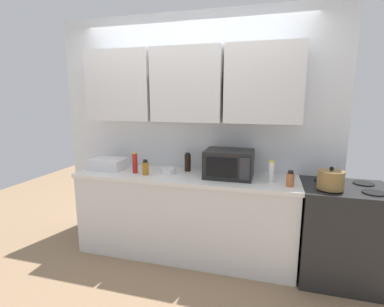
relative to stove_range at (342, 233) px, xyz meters
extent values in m
plane|color=#937556|center=(-1.55, -0.68, -0.45)|extent=(8.00, 8.00, 0.00)
cube|color=white|center=(-1.55, 0.35, 0.85)|extent=(3.19, 0.06, 2.60)
cube|color=silver|center=(-2.31, 0.16, 1.37)|extent=(0.73, 0.33, 0.75)
cube|color=silver|center=(-1.55, 0.16, 1.37)|extent=(0.73, 0.33, 0.75)
cube|color=silver|center=(-0.78, 0.16, 1.37)|extent=(0.73, 0.33, 0.75)
cube|color=silver|center=(-1.55, 0.02, -0.02)|extent=(2.29, 0.60, 0.86)
cube|color=white|center=(-1.55, 0.02, 0.43)|extent=(2.32, 0.63, 0.04)
cube|color=black|center=(0.00, 0.00, 0.00)|extent=(0.76, 0.64, 0.90)
cylinder|color=black|center=(-0.17, -0.14, 0.45)|extent=(0.18, 0.18, 0.01)
cylinder|color=black|center=(0.17, -0.14, 0.45)|extent=(0.18, 0.18, 0.01)
cylinder|color=black|center=(-0.17, 0.14, 0.45)|extent=(0.18, 0.18, 0.01)
cylinder|color=black|center=(0.17, 0.14, 0.45)|extent=(0.18, 0.18, 0.01)
cylinder|color=olive|center=(-0.17, -0.14, 0.54)|extent=(0.22, 0.22, 0.16)
sphere|color=black|center=(-0.17, -0.14, 0.64)|extent=(0.04, 0.04, 0.04)
cube|color=black|center=(-1.08, 0.05, 0.59)|extent=(0.48, 0.36, 0.28)
cube|color=black|center=(-1.13, -0.14, 0.59)|extent=(0.29, 0.01, 0.18)
cube|color=#2D2D33|center=(-0.91, -0.14, 0.59)|extent=(0.10, 0.01, 0.21)
cube|color=silver|center=(-2.45, 0.02, 0.51)|extent=(0.38, 0.30, 0.12)
cylinder|color=#AD701E|center=(-1.94, -0.10, 0.51)|extent=(0.07, 0.07, 0.13)
cylinder|color=black|center=(-1.94, -0.10, 0.60)|extent=(0.05, 0.05, 0.03)
cylinder|color=white|center=(-0.67, -0.04, 0.55)|extent=(0.05, 0.05, 0.20)
cylinder|color=yellow|center=(-0.67, -0.04, 0.66)|extent=(0.04, 0.04, 0.02)
cylinder|color=#BC6638|center=(-0.50, -0.12, 0.51)|extent=(0.07, 0.07, 0.12)
cylinder|color=black|center=(-0.50, -0.12, 0.58)|extent=(0.05, 0.05, 0.03)
cylinder|color=red|center=(-2.08, -0.06, 0.55)|extent=(0.05, 0.05, 0.21)
cylinder|color=yellow|center=(-2.08, -0.06, 0.67)|extent=(0.03, 0.03, 0.02)
cylinder|color=black|center=(-1.56, 0.17, 0.54)|extent=(0.07, 0.07, 0.19)
cylinder|color=black|center=(-1.56, 0.17, 0.65)|extent=(0.05, 0.05, 0.02)
cylinder|color=silver|center=(-1.73, 0.03, 0.48)|extent=(0.16, 0.16, 0.06)
camera|label=1|loc=(-0.70, -2.74, 1.23)|focal=26.39mm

